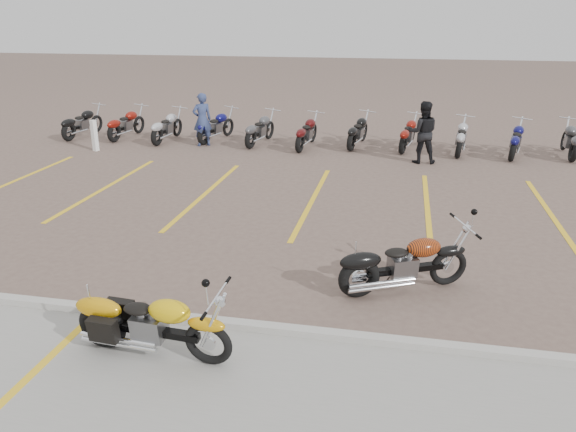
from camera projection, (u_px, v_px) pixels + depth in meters
name	position (u px, v px, depth m)	size (l,w,h in m)	color
ground	(276.00, 270.00, 9.83)	(100.00, 100.00, 0.00)	#715D51
curb	(245.00, 326.00, 7.97)	(60.00, 0.18, 0.12)	#ADAAA3
parking_stripes	(312.00, 200.00, 13.52)	(38.00, 5.50, 0.01)	yellow
yellow_cruiser	(151.00, 325.00, 7.25)	(2.18, 0.36, 0.90)	black
flame_cruiser	(401.00, 266.00, 8.93)	(2.05, 1.11, 0.91)	black
person_a	(202.00, 120.00, 18.78)	(0.65, 0.42, 1.77)	navy
person_b	(423.00, 132.00, 16.62)	(0.89, 0.69, 1.84)	black
bollard	(94.00, 136.00, 18.21)	(0.15, 0.15, 1.00)	white
bg_bike_row	(307.00, 130.00, 18.86)	(17.45, 2.08, 1.10)	black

